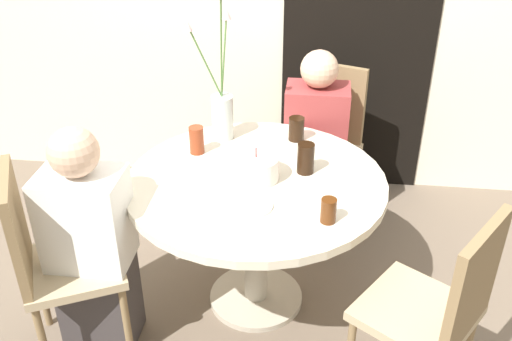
# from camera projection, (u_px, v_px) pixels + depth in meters

# --- Properties ---
(ground_plane) EXTENTS (16.00, 16.00, 0.00)m
(ground_plane) POSITION_uv_depth(u_px,v_px,m) (256.00, 299.00, 2.88)
(ground_plane) COLOR #6B5B4C
(doorway_panel) EXTENTS (0.90, 0.01, 2.05)m
(doorway_panel) POSITION_uv_depth(u_px,v_px,m) (360.00, 32.00, 3.35)
(doorway_panel) COLOR black
(doorway_panel) RESTS_ON ground_plane
(dining_table) EXTENTS (1.15, 1.15, 0.71)m
(dining_table) POSITION_uv_depth(u_px,v_px,m) (256.00, 202.00, 2.58)
(dining_table) COLOR beige
(dining_table) RESTS_ON ground_plane
(chair_right_flank) EXTENTS (0.51, 0.51, 0.91)m
(chair_right_flank) POSITION_uv_depth(u_px,v_px,m) (325.00, 135.00, 3.31)
(chair_right_flank) COLOR tan
(chair_right_flank) RESTS_ON ground_plane
(chair_left_flank) EXTENTS (0.54, 0.54, 0.91)m
(chair_left_flank) POSITION_uv_depth(u_px,v_px,m) (51.00, 256.00, 2.36)
(chair_left_flank) COLOR tan
(chair_left_flank) RESTS_ON ground_plane
(chair_far_back) EXTENTS (0.56, 0.56, 0.91)m
(chair_far_back) POSITION_uv_depth(u_px,v_px,m) (439.00, 306.00, 2.10)
(chair_far_back) COLOR tan
(chair_far_back) RESTS_ON ground_plane
(birthday_cake) EXTENTS (0.20, 0.20, 0.15)m
(birthday_cake) POSITION_uv_depth(u_px,v_px,m) (255.00, 168.00, 2.49)
(birthday_cake) COLOR white
(birthday_cake) RESTS_ON dining_table
(flower_vase) EXTENTS (0.21, 0.23, 0.76)m
(flower_vase) POSITION_uv_depth(u_px,v_px,m) (222.00, 104.00, 2.77)
(flower_vase) COLOR silver
(flower_vase) RESTS_ON dining_table
(side_plate) EXTENTS (0.19, 0.19, 0.01)m
(side_plate) POSITION_uv_depth(u_px,v_px,m) (250.00, 205.00, 2.32)
(side_plate) COLOR white
(side_plate) RESTS_ON dining_table
(drink_glass_0) EXTENTS (0.08, 0.08, 0.14)m
(drink_glass_0) POSITION_uv_depth(u_px,v_px,m) (306.00, 158.00, 2.53)
(drink_glass_0) COLOR black
(drink_glass_0) RESTS_ON dining_table
(drink_glass_1) EXTENTS (0.06, 0.06, 0.10)m
(drink_glass_1) POSITION_uv_depth(u_px,v_px,m) (328.00, 210.00, 2.21)
(drink_glass_1) COLOR #51280F
(drink_glass_1) RESTS_ON dining_table
(drink_glass_2) EXTENTS (0.07, 0.07, 0.13)m
(drink_glass_2) POSITION_uv_depth(u_px,v_px,m) (197.00, 140.00, 2.69)
(drink_glass_2) COLOR maroon
(drink_glass_2) RESTS_ON dining_table
(drink_glass_3) EXTENTS (0.08, 0.08, 0.12)m
(drink_glass_3) POSITION_uv_depth(u_px,v_px,m) (296.00, 129.00, 2.81)
(drink_glass_3) COLOR black
(drink_glass_3) RESTS_ON dining_table
(person_boy) EXTENTS (0.34, 0.24, 1.07)m
(person_boy) POSITION_uv_depth(u_px,v_px,m) (315.00, 149.00, 3.19)
(person_boy) COLOR #383333
(person_boy) RESTS_ON ground_plane
(person_woman) EXTENTS (0.34, 0.24, 1.07)m
(person_woman) POSITION_uv_depth(u_px,v_px,m) (91.00, 250.00, 2.41)
(person_woman) COLOR #383333
(person_woman) RESTS_ON ground_plane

